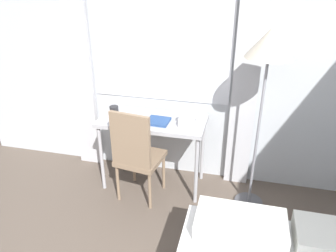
% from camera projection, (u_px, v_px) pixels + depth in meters
% --- Properties ---
extents(wall_back_with_window, '(4.90, 0.13, 2.70)m').
position_uv_depth(wall_back_with_window, '(189.00, 51.00, 3.11)').
color(wall_back_with_window, silver).
rests_on(wall_back_with_window, ground_plane).
extents(desk, '(1.04, 0.49, 0.75)m').
position_uv_depth(desk, '(153.00, 126.00, 3.20)').
color(desk, '#B2B2B7').
rests_on(desk, ground_plane).
extents(desk_chair, '(0.45, 0.45, 0.96)m').
position_uv_depth(desk_chair, '(136.00, 153.00, 3.04)').
color(desk_chair, '#8C7259').
rests_on(desk_chair, ground_plane).
extents(standing_lamp, '(0.38, 0.38, 1.67)m').
position_uv_depth(standing_lamp, '(268.00, 57.00, 2.55)').
color(standing_lamp, '#4C4C51').
rests_on(standing_lamp, ground_plane).
extents(telephone, '(0.17, 0.19, 0.10)m').
position_uv_depth(telephone, '(188.00, 120.00, 3.06)').
color(telephone, silver).
rests_on(telephone, desk).
extents(book, '(0.22, 0.21, 0.02)m').
position_uv_depth(book, '(158.00, 121.00, 3.10)').
color(book, navy).
rests_on(book, desk).
extents(mug, '(0.09, 0.09, 0.10)m').
position_uv_depth(mug, '(114.00, 111.00, 3.22)').
color(mug, '#262628').
rests_on(mug, desk).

